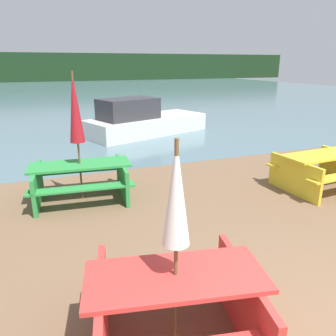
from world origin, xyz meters
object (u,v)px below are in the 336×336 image
object	(u,v)px
picnic_table_red	(175,304)
umbrella_white	(176,197)
boat	(142,121)
picnic_table_green	(81,177)
umbrella_crimson	(75,109)
picnic_table_yellow	(322,167)

from	to	relation	value
picnic_table_red	umbrella_white	world-z (taller)	umbrella_white
umbrella_white	boat	xyz separation A→B (m)	(2.57, 9.46, -1.03)
picnic_table_green	umbrella_white	bearing A→B (deg)	-84.73
picnic_table_red	umbrella_crimson	world-z (taller)	umbrella_crimson
picnic_table_red	picnic_table_yellow	bearing A→B (deg)	31.10
picnic_table_green	umbrella_crimson	size ratio (longest dim) A/B	0.83
picnic_table_yellow	umbrella_crimson	size ratio (longest dim) A/B	0.76
picnic_table_red	boat	world-z (taller)	boat
picnic_table_green	umbrella_white	size ratio (longest dim) A/B	1.00
picnic_table_yellow	umbrella_crimson	distance (m)	5.16
picnic_table_yellow	boat	size ratio (longest dim) A/B	0.38
picnic_table_yellow	umbrella_white	distance (m)	5.33
picnic_table_green	umbrella_crimson	world-z (taller)	umbrella_crimson
picnic_table_yellow	boat	distance (m)	7.03
picnic_table_yellow	picnic_table_red	bearing A→B (deg)	-148.90
umbrella_white	boat	bearing A→B (deg)	74.82
umbrella_white	boat	distance (m)	9.86
picnic_table_yellow	umbrella_crimson	bearing A→B (deg)	165.50
boat	picnic_table_yellow	bearing A→B (deg)	-93.96
umbrella_crimson	umbrella_white	xyz separation A→B (m)	(0.36, -3.95, -0.25)
picnic_table_red	picnic_table_yellow	size ratio (longest dim) A/B	0.99
picnic_table_red	boat	distance (m)	9.80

